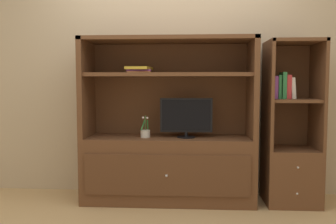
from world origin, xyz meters
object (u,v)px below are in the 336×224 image
Objects in this scene: media_console at (168,150)px; tv_monitor at (186,117)px; upright_book_row at (284,87)px; potted_plant at (145,133)px; magazine_stack at (139,70)px; bookshelf_tall at (291,151)px.

tv_monitor is at bearing -13.35° from media_console.
media_console is at bearing 179.64° from upright_book_row.
upright_book_row reaches higher than potted_plant.
tv_monitor is 0.43m from potted_plant.
tv_monitor is (0.18, -0.04, 0.34)m from media_console.
upright_book_row is (0.93, 0.03, 0.29)m from tv_monitor.
upright_book_row is at bearing -0.36° from media_console.
magazine_stack is 1.24× the size of upright_book_row.
upright_book_row is at bearing 2.15° from tv_monitor.
media_console is 6.57× the size of upright_book_row.
upright_book_row is (1.11, -0.01, 0.63)m from media_console.
media_console is at bearing 166.65° from tv_monitor.
media_console reaches higher than tv_monitor.
bookshelf_tall is at bearing 0.60° from magazine_stack.
magazine_stack is (-0.46, 0.03, 0.46)m from tv_monitor.
media_console is 1.19m from bookshelf_tall.
media_console reaches higher than magazine_stack.
bookshelf_tall reaches higher than magazine_stack.
bookshelf_tall is (1.48, 0.02, -0.79)m from magazine_stack.
tv_monitor is 1.60× the size of magazine_stack.
magazine_stack is 1.40m from upright_book_row.
upright_book_row is at bearing 2.21° from potted_plant.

